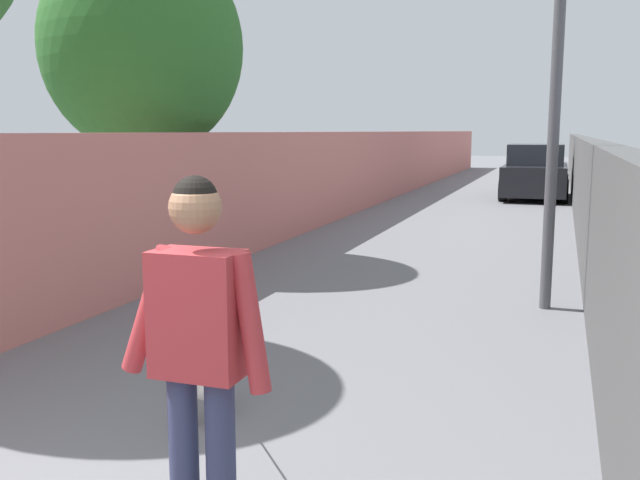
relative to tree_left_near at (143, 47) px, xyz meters
name	(u,v)px	position (x,y,z in m)	size (l,w,h in m)	color
ground_plane	(458,218)	(6.50, -3.69, -3.10)	(80.00, 80.00, 0.00)	slate
wall_left	(319,179)	(4.50, -1.13, -2.16)	(48.00, 0.30, 1.89)	#CC726B
fence_right	(587,188)	(4.50, -6.26, -2.22)	(48.00, 0.30, 1.77)	#4C4C4C
tree_left_near	(143,47)	(0.00, 0.00, 0.00)	(2.89, 2.89, 4.69)	#473523
lamp_post	(558,37)	(-1.17, -5.71, -0.23)	(0.36, 0.36, 4.18)	#4C4C51
person_skateboarder	(199,338)	(-6.46, -4.40, -2.05)	(0.22, 0.71, 1.65)	#333859
dog	(212,380)	(-5.01, -3.68, -2.83)	(1.75, 0.84, 1.06)	white
car_near	(535,173)	(11.91, -5.11, -2.39)	(3.84, 1.80, 1.54)	black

